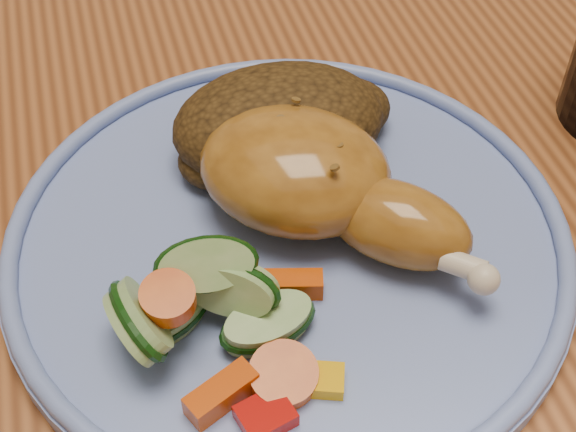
% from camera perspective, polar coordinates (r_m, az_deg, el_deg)
% --- Properties ---
extents(dining_table, '(0.90, 1.40, 0.75)m').
position_cam_1_polar(dining_table, '(0.59, 3.35, 1.69)').
color(dining_table, brown).
rests_on(dining_table, ground).
extents(plate, '(0.31, 0.31, 0.01)m').
position_cam_1_polar(plate, '(0.44, 0.00, -1.86)').
color(plate, '#677FC4').
rests_on(plate, dining_table).
extents(plate_rim, '(0.30, 0.30, 0.01)m').
position_cam_1_polar(plate_rim, '(0.43, 0.00, -0.90)').
color(plate_rim, '#677FC4').
rests_on(plate_rim, plate).
extents(chicken_leg, '(0.15, 0.16, 0.06)m').
position_cam_1_polar(chicken_leg, '(0.42, 2.20, 2.40)').
color(chicken_leg, '#A36A22').
rests_on(chicken_leg, plate).
extents(rice_pilaf, '(0.13, 0.09, 0.05)m').
position_cam_1_polar(rice_pilaf, '(0.47, -0.36, 6.58)').
color(rice_pilaf, '#402A10').
rests_on(rice_pilaf, plate).
extents(vegetable_pile, '(0.12, 0.11, 0.06)m').
position_cam_1_polar(vegetable_pile, '(0.38, -5.42, -6.80)').
color(vegetable_pile, '#A50A05').
rests_on(vegetable_pile, plate).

